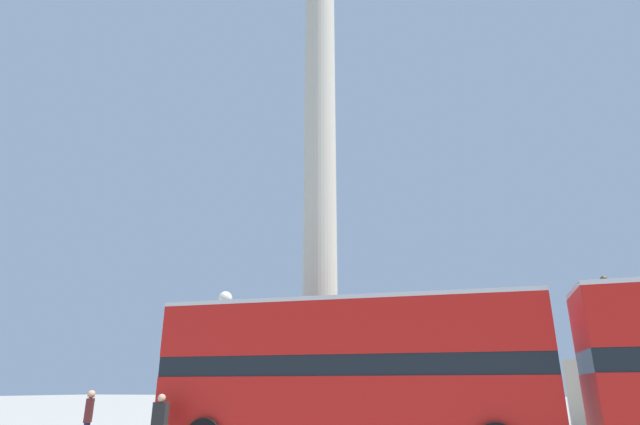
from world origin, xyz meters
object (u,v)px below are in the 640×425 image
equestrian_statue (625,388)px  pedestrian_by_plinth (159,423)px  street_lamp (223,342)px  bus_b (349,367)px  monument_column (320,269)px  pedestrian_near_lamp (88,418)px

equestrian_statue → pedestrian_by_plinth: size_ratio=3.86×
equestrian_statue → street_lamp: 15.73m
bus_b → pedestrian_by_plinth: (-4.68, -2.12, -1.44)m
street_lamp → pedestrian_by_plinth: (0.81, -4.63, -2.49)m
monument_column → bus_b: bearing=-65.1°
monument_column → street_lamp: bearing=-124.0°
pedestrian_near_lamp → pedestrian_by_plinth: size_ratio=1.06×
monument_column → bus_b: (2.93, -6.31, -4.44)m
street_lamp → equestrian_statue: bearing=24.2°
monument_column → equestrian_statue: (11.71, 2.62, -5.03)m
bus_b → street_lamp: bearing=151.8°
equestrian_statue → monument_column: bearing=178.8°
equestrian_statue → street_lamp: equestrian_statue is taller
monument_column → pedestrian_near_lamp: bearing=-118.2°
street_lamp → pedestrian_near_lamp: 5.27m
street_lamp → pedestrian_near_lamp: size_ratio=3.09×
street_lamp → pedestrian_by_plinth: street_lamp is taller
equestrian_statue → pedestrian_by_plinth: equestrian_statue is taller
bus_b → street_lamp: (-5.49, 2.51, 1.05)m
pedestrian_near_lamp → bus_b: bearing=-110.4°
street_lamp → pedestrian_near_lamp: street_lamp is taller
pedestrian_near_lamp → equestrian_statue: bearing=-90.6°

